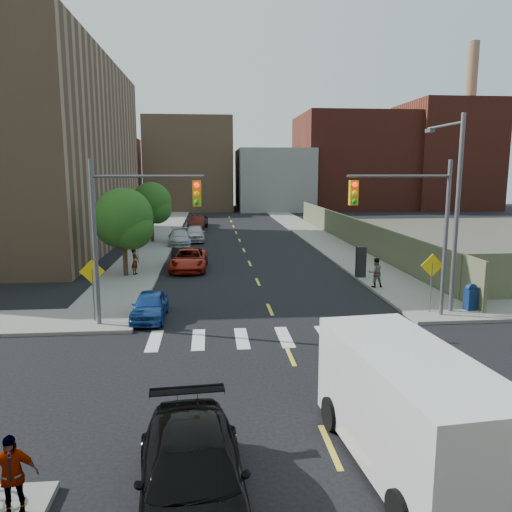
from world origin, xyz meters
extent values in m
plane|color=black|center=(0.00, 0.00, 0.00)|extent=(160.00, 160.00, 0.00)
cube|color=gray|center=(-7.75, 41.50, 0.07)|extent=(3.50, 73.00, 0.15)
cube|color=gray|center=(7.75, 41.50, 0.07)|extent=(3.50, 73.00, 0.15)
cube|color=#6C6C4C|center=(9.60, 28.00, 1.25)|extent=(0.12, 44.00, 2.50)
cube|color=#592319|center=(-22.00, 70.00, 6.00)|extent=(14.00, 18.00, 12.00)
cube|color=#8C6B4C|center=(-6.00, 72.00, 7.50)|extent=(14.00, 16.00, 15.00)
cube|color=gray|center=(8.00, 70.00, 5.00)|extent=(12.00, 16.00, 10.00)
cube|color=#592319|center=(22.00, 72.00, 8.00)|extent=(18.00, 18.00, 16.00)
cube|color=#592319|center=(38.00, 70.00, 9.00)|extent=(14.00, 16.00, 18.00)
cylinder|color=#8C6B4C|center=(42.00, 70.00, 14.00)|extent=(1.80, 1.80, 28.00)
cylinder|color=#59595E|center=(-7.50, 6.00, 3.50)|extent=(0.18, 0.18, 7.00)
cylinder|color=#59595E|center=(-5.25, 6.00, 6.30)|extent=(4.50, 0.12, 0.12)
cube|color=#E5A50C|center=(-3.30, 6.00, 5.60)|extent=(0.35, 0.30, 1.05)
cylinder|color=#59595E|center=(7.50, 6.00, 3.50)|extent=(0.18, 0.18, 7.00)
cylinder|color=#59595E|center=(5.25, 6.00, 6.30)|extent=(4.50, 0.12, 0.12)
cube|color=#E5A50C|center=(3.30, 6.00, 5.60)|extent=(0.35, 0.30, 1.05)
cylinder|color=#59595E|center=(8.20, 6.50, 4.50)|extent=(0.20, 0.20, 9.00)
cylinder|color=#59595E|center=(8.20, 8.20, 8.60)|extent=(0.12, 3.50, 0.12)
cube|color=#59595E|center=(8.20, 9.80, 8.50)|extent=(0.25, 0.60, 0.18)
cylinder|color=#59595E|center=(-7.80, 6.50, 1.20)|extent=(0.06, 0.06, 2.40)
cube|color=yellow|center=(-7.80, 6.50, 2.30)|extent=(1.06, 0.04, 1.06)
cylinder|color=#59595E|center=(7.20, 6.50, 1.20)|extent=(0.06, 0.06, 2.40)
cube|color=yellow|center=(7.20, 6.50, 2.30)|extent=(1.06, 0.04, 1.06)
cylinder|color=#59595E|center=(-7.80, 20.00, 1.20)|extent=(0.06, 0.06, 2.40)
cube|color=yellow|center=(-7.80, 20.00, 2.30)|extent=(1.06, 0.04, 1.06)
cylinder|color=#332114|center=(-8.00, 16.00, 1.32)|extent=(0.28, 0.28, 2.64)
sphere|color=#184D16|center=(-8.00, 16.00, 3.72)|extent=(3.60, 3.60, 3.60)
sphere|color=#184D16|center=(-7.50, 15.70, 3.12)|extent=(2.64, 2.64, 2.64)
sphere|color=#184D16|center=(-8.40, 16.40, 3.30)|extent=(2.88, 2.88, 2.88)
cylinder|color=#332114|center=(-8.00, 31.00, 1.32)|extent=(0.28, 0.28, 2.64)
sphere|color=#184D16|center=(-8.00, 31.00, 3.72)|extent=(3.60, 3.60, 3.60)
sphere|color=#184D16|center=(-7.50, 30.70, 3.12)|extent=(2.64, 2.64, 2.64)
sphere|color=#184D16|center=(-8.40, 31.40, 3.30)|extent=(2.88, 2.88, 2.88)
imported|color=navy|center=(-5.50, 7.00, 0.61)|extent=(1.52, 3.63, 1.23)
imported|color=black|center=(-4.75, 18.90, 0.62)|extent=(1.43, 3.80, 1.24)
imported|color=#A12010|center=(-4.20, 18.06, 0.71)|extent=(2.54, 5.17, 1.41)
imported|color=#AEAFB6|center=(-5.50, 29.37, 0.69)|extent=(2.23, 4.89, 1.39)
imported|color=silver|center=(-4.20, 31.69, 0.77)|extent=(1.88, 4.53, 1.53)
imported|color=#46130E|center=(-4.20, 40.37, 0.79)|extent=(1.68, 4.80, 1.58)
imported|color=black|center=(-4.20, 44.57, 0.72)|extent=(2.41, 5.19, 1.44)
imported|color=black|center=(-3.20, -6.00, 0.75)|extent=(2.50, 5.33, 1.50)
cube|color=silver|center=(1.50, -4.93, 1.41)|extent=(2.79, 6.03, 2.47)
cube|color=black|center=(1.29, -2.70, 1.74)|extent=(2.20, 1.54, 1.01)
cylinder|color=black|center=(0.26, -3.13, 0.39)|extent=(0.39, 0.88, 0.85)
cylinder|color=black|center=(2.38, -2.93, 0.39)|extent=(0.39, 0.88, 0.85)
cylinder|color=black|center=(2.74, -6.74, 0.39)|extent=(0.39, 0.88, 0.85)
cube|color=navy|center=(9.20, 6.62, 0.64)|extent=(0.58, 0.48, 0.97)
cylinder|color=navy|center=(9.20, 6.62, 1.14)|extent=(0.54, 0.33, 0.50)
cube|color=black|center=(6.30, 14.21, 1.07)|extent=(0.55, 0.45, 1.85)
imported|color=gray|center=(-7.45, 16.19, 0.95)|extent=(0.49, 0.65, 1.61)
imported|color=gray|center=(6.30, 11.49, 0.96)|extent=(0.79, 0.62, 1.63)
imported|color=gray|center=(-6.52, -6.01, 0.96)|extent=(1.00, 0.57, 1.62)
camera|label=1|loc=(-2.79, -14.78, 6.53)|focal=35.00mm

